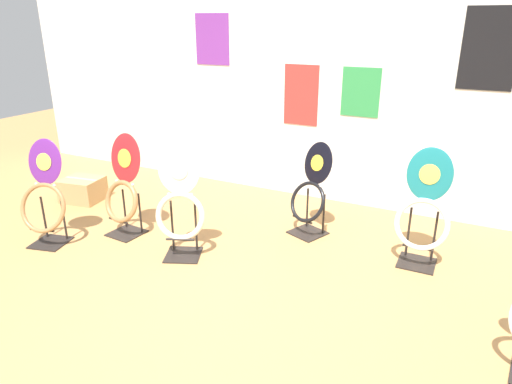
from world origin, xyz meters
TOP-DOWN VIEW (x-y plane):
  - ground_plane at (0.00, 0.00)m, footprint 14.00×14.00m
  - wall_back at (0.00, 2.51)m, footprint 8.00×0.07m
  - toilet_seat_display_white_plain at (-0.61, 0.75)m, footprint 0.41×0.37m
  - toilet_seat_display_crimson_swirl at (-1.31, 0.86)m, footprint 0.39×0.30m
  - toilet_seat_display_purple_note at (-1.77, 0.43)m, footprint 0.46×0.35m
  - toilet_seat_display_teal_sax at (1.11, 1.48)m, footprint 0.41×0.28m
  - toilet_seat_display_jazz_black at (0.16, 1.62)m, footprint 0.41×0.38m
  - storage_box at (-2.27, 1.28)m, footprint 0.44×0.40m

SIDE VIEW (x-z plane):
  - ground_plane at x=0.00m, z-range 0.00..0.00m
  - storage_box at x=-2.27m, z-range 0.00..0.24m
  - toilet_seat_display_jazz_black at x=0.16m, z-range -0.02..0.81m
  - toilet_seat_display_crimson_swirl at x=-1.31m, z-range -0.05..0.86m
  - toilet_seat_display_purple_note at x=-1.77m, z-range -0.03..0.86m
  - toilet_seat_display_teal_sax at x=1.11m, z-range -0.03..0.89m
  - toilet_seat_display_white_plain at x=-0.61m, z-range -0.03..0.90m
  - wall_back at x=0.00m, z-range 0.00..2.60m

